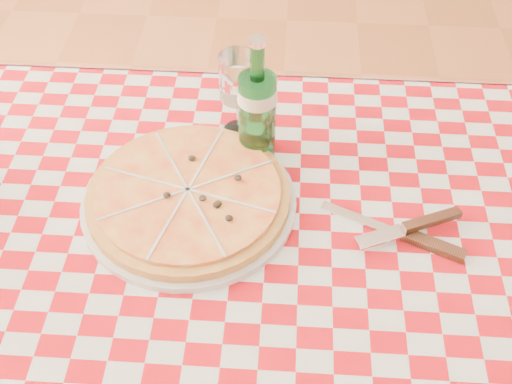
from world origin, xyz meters
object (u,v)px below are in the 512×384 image
dining_table (265,281)px  wine_glass (238,96)px  pizza_plate (188,195)px  water_bottle (257,100)px

dining_table → wine_glass: bearing=103.7°
dining_table → pizza_plate: (-0.13, 0.08, 0.12)m
pizza_plate → wine_glass: (0.07, 0.19, 0.06)m
pizza_plate → water_bottle: (0.11, 0.13, 0.10)m
dining_table → wine_glass: size_ratio=7.12×
pizza_plate → wine_glass: size_ratio=2.14×
water_bottle → pizza_plate: bearing=-128.4°
dining_table → pizza_plate: size_ratio=3.33×
pizza_plate → wine_glass: 0.21m
pizza_plate → dining_table: bearing=-30.6°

